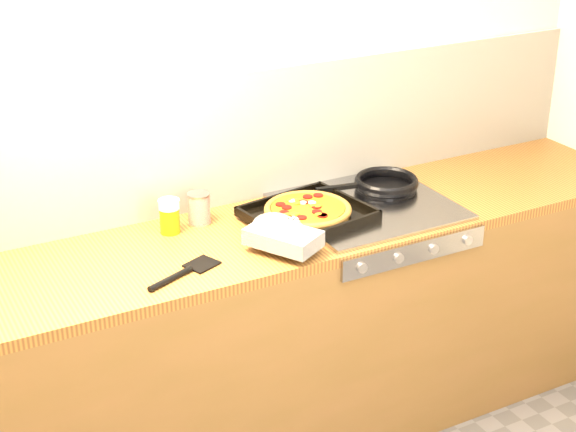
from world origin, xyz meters
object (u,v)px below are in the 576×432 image
juice_glass (170,216)px  frying_pan (385,184)px  tomato_can (199,208)px  pizza_on_tray (300,218)px

juice_glass → frying_pan: bearing=-3.9°
frying_pan → tomato_can: size_ratio=3.70×
pizza_on_tray → frying_pan: size_ratio=1.26×
tomato_can → juice_glass: juice_glass is taller
juice_glass → pizza_on_tray: bearing=-24.5°
frying_pan → juice_glass: (-0.87, 0.06, 0.03)m
pizza_on_tray → frying_pan: (0.45, 0.13, -0.01)m
tomato_can → frying_pan: bearing=-6.2°
pizza_on_tray → tomato_can: (-0.30, 0.21, 0.01)m
pizza_on_tray → frying_pan: 0.47m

